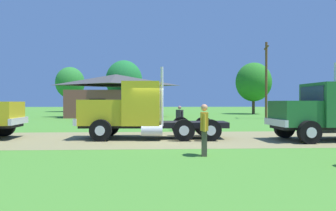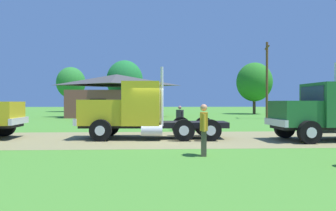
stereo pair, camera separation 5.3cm
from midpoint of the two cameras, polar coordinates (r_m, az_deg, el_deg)
The scene contains 10 objects.
ground_plane at distance 14.99m, azimuth -1.92°, elevation -6.39°, with size 200.00×200.00×0.00m, color #48882E.
dirt_track at distance 14.99m, azimuth -1.92°, elevation -6.38°, with size 120.00×6.70×0.01m, color #867E51.
truck_foreground_white at distance 15.11m, azimuth -6.35°, elevation -1.24°, with size 7.52×2.84×3.52m.
visitor_standing_near at distance 10.23m, azimuth 6.83°, elevation -4.19°, with size 0.32×0.68×1.77m.
visitor_far_side at distance 19.27m, azimuth 2.17°, elevation -2.24°, with size 0.48×0.58×1.60m.
shed_building at distance 37.43m, azimuth -10.01°, elevation 1.77°, with size 11.44×7.25×5.30m.
utility_pole_near at distance 34.85m, azimuth 18.32°, elevation 5.01°, with size 0.56×2.19×8.50m.
tree_left at distance 59.63m, azimuth -18.32°, elevation 4.18°, with size 5.40×5.40×8.52m.
tree_mid at distance 45.47m, azimuth -8.48°, elevation 4.80°, with size 5.47×5.47×8.15m.
tree_right at distance 47.87m, azimuth 16.08°, elevation 4.34°, with size 5.45×5.45×7.95m.
Camera 1 is at (-0.24, -14.88, 1.84)m, focal length 31.72 mm.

